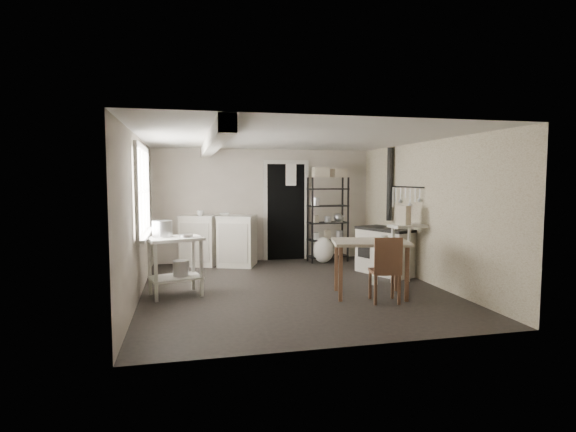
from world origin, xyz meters
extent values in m
plane|color=black|center=(0.00, 0.00, 0.00)|extent=(5.00, 5.00, 0.00)
plane|color=beige|center=(0.00, 0.00, 2.30)|extent=(5.00, 5.00, 0.00)
cube|color=#BDB1A1|center=(0.00, 2.50, 1.15)|extent=(4.50, 0.02, 2.30)
cube|color=#BDB1A1|center=(0.00, -2.50, 1.15)|extent=(4.50, 0.02, 2.30)
cube|color=#BDB1A1|center=(-2.25, 0.00, 1.15)|extent=(0.02, 5.00, 2.30)
cube|color=#BDB1A1|center=(2.25, 0.00, 1.15)|extent=(0.02, 5.00, 2.30)
cylinder|color=#BBBABD|center=(-1.93, 0.01, 0.94)|extent=(0.35, 0.35, 0.30)
cylinder|color=#BBBABD|center=(-1.59, -0.13, 0.85)|extent=(0.21, 0.21, 0.11)
cylinder|color=#BBBABD|center=(-1.67, -0.04, 0.39)|extent=(0.29, 0.29, 0.25)
imported|color=silver|center=(-0.87, 2.07, 0.95)|extent=(0.29, 0.29, 0.06)
imported|color=silver|center=(-1.32, 2.05, 0.97)|extent=(0.18, 0.18, 0.11)
imported|color=silver|center=(0.92, 2.04, 1.37)|extent=(0.10, 0.10, 0.20)
cube|color=beige|center=(1.06, 2.03, 2.01)|extent=(0.31, 0.27, 0.20)
cube|color=beige|center=(1.46, 2.07, 1.99)|extent=(0.30, 0.28, 0.17)
cube|color=beige|center=(1.86, 0.02, 1.01)|extent=(0.19, 0.24, 0.31)
imported|color=silver|center=(1.16, -0.80, 0.81)|extent=(0.10, 0.10, 0.09)
ellipsoid|color=silver|center=(1.10, 1.93, 0.24)|extent=(0.49, 0.43, 0.52)
cylinder|color=silver|center=(1.34, -0.04, 0.07)|extent=(0.16, 0.16, 0.16)
camera|label=1|loc=(-1.58, -6.66, 1.69)|focal=28.00mm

